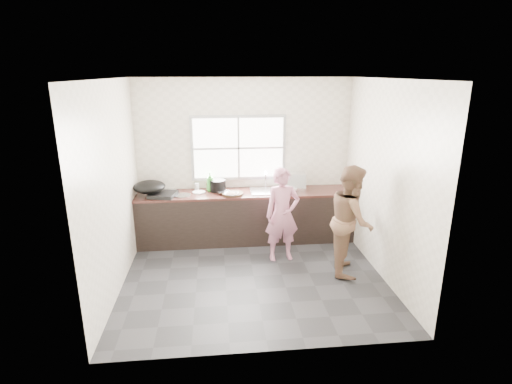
{
  "coord_description": "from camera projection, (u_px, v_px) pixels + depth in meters",
  "views": [
    {
      "loc": [
        -0.49,
        -5.05,
        2.78
      ],
      "look_at": [
        0.1,
        0.65,
        1.05
      ],
      "focal_mm": 28.0,
      "sensor_mm": 36.0,
      "label": 1
    }
  ],
  "objects": [
    {
      "name": "bowl_mince",
      "position": [
        231.0,
        194.0,
        6.42
      ],
      "size": [
        0.29,
        0.29,
        0.06
      ],
      "primitive_type": "imported",
      "rotation": [
        0.0,
        0.0,
        -0.33
      ],
      "color": "silver",
      "rests_on": "countertop"
    },
    {
      "name": "wall_left",
      "position": [
        113.0,
        189.0,
        5.1
      ],
      "size": [
        0.01,
        3.2,
        2.7
      ],
      "primitive_type": "cube",
      "color": "beige",
      "rests_on": "ground"
    },
    {
      "name": "sink",
      "position": [
        267.0,
        191.0,
        6.67
      ],
      "size": [
        0.55,
        0.45,
        0.02
      ],
      "primitive_type": "cube",
      "color": "silver",
      "rests_on": "countertop"
    },
    {
      "name": "person_side",
      "position": [
        351.0,
        220.0,
        5.61
      ],
      "size": [
        0.76,
        0.88,
        1.57
      ],
      "primitive_type": "imported",
      "rotation": [
        0.0,
        0.0,
        1.33
      ],
      "color": "brown",
      "rests_on": "floor"
    },
    {
      "name": "cabinet",
      "position": [
        246.0,
        217.0,
        6.77
      ],
      "size": [
        3.6,
        0.62,
        0.82
      ],
      "primitive_type": "cube",
      "color": "black",
      "rests_on": "floor"
    },
    {
      "name": "dish_rack",
      "position": [
        293.0,
        181.0,
        6.73
      ],
      "size": [
        0.42,
        0.31,
        0.3
      ],
      "primitive_type": "cube",
      "rotation": [
        0.0,
        0.0,
        -0.09
      ],
      "color": "silver",
      "rests_on": "countertop"
    },
    {
      "name": "bottle_brown_tall",
      "position": [
        210.0,
        185.0,
        6.71
      ],
      "size": [
        0.11,
        0.11,
        0.18
      ],
      "primitive_type": "imported",
      "rotation": [
        0.0,
        0.0,
        -0.37
      ],
      "color": "#422710",
      "rests_on": "countertop"
    },
    {
      "name": "wall_back",
      "position": [
        244.0,
        159.0,
        6.8
      ],
      "size": [
        3.6,
        0.01,
        2.7
      ],
      "primitive_type": "cube",
      "color": "beige",
      "rests_on": "ground"
    },
    {
      "name": "ceiling",
      "position": [
        253.0,
        78.0,
        4.88
      ],
      "size": [
        3.6,
        3.2,
        0.01
      ],
      "primitive_type": "cube",
      "color": "silver",
      "rests_on": "wall_back"
    },
    {
      "name": "bottle_brown_short",
      "position": [
        216.0,
        185.0,
        6.77
      ],
      "size": [
        0.16,
        0.16,
        0.16
      ],
      "primitive_type": "imported",
      "rotation": [
        0.0,
        0.0,
        0.36
      ],
      "color": "#3E2A0F",
      "rests_on": "countertop"
    },
    {
      "name": "cutting_board",
      "position": [
        232.0,
        194.0,
        6.49
      ],
      "size": [
        0.44,
        0.44,
        0.03
      ],
      "primitive_type": "cylinder",
      "rotation": [
        0.0,
        0.0,
        -0.29
      ],
      "color": "#2F2012",
      "rests_on": "countertop"
    },
    {
      "name": "bowl_crabs",
      "position": [
        290.0,
        190.0,
        6.67
      ],
      "size": [
        0.22,
        0.22,
        0.07
      ],
      "primitive_type": "imported",
      "rotation": [
        0.0,
        0.0,
        -0.09
      ],
      "color": "white",
      "rests_on": "countertop"
    },
    {
      "name": "plate_food",
      "position": [
        199.0,
        192.0,
        6.6
      ],
      "size": [
        0.21,
        0.21,
        0.02
      ],
      "primitive_type": "cylinder",
      "rotation": [
        0.0,
        0.0,
        -0.02
      ],
      "color": "silver",
      "rests_on": "countertop"
    },
    {
      "name": "pot_lid_right",
      "position": [
        169.0,
        190.0,
        6.73
      ],
      "size": [
        0.31,
        0.31,
        0.01
      ],
      "primitive_type": "cylinder",
      "rotation": [
        0.0,
        0.0,
        0.34
      ],
      "color": "silver",
      "rests_on": "countertop"
    },
    {
      "name": "burner",
      "position": [
        163.0,
        195.0,
        6.4
      ],
      "size": [
        0.47,
        0.47,
        0.06
      ],
      "primitive_type": "cube",
      "rotation": [
        0.0,
        0.0,
        -0.24
      ],
      "color": "black",
      "rests_on": "countertop"
    },
    {
      "name": "window_glazing",
      "position": [
        239.0,
        148.0,
        6.69
      ],
      "size": [
        1.5,
        0.01,
        1.0
      ],
      "primitive_type": "cube",
      "color": "white",
      "rests_on": "window_frame"
    },
    {
      "name": "wall_front",
      "position": [
        270.0,
        231.0,
        3.74
      ],
      "size": [
        3.6,
        0.01,
        2.7
      ],
      "primitive_type": "cube",
      "color": "beige",
      "rests_on": "ground"
    },
    {
      "name": "wok",
      "position": [
        149.0,
        187.0,
        6.38
      ],
      "size": [
        0.55,
        0.55,
        0.19
      ],
      "primitive_type": "ellipsoid",
      "rotation": [
        0.0,
        0.0,
        -0.1
      ],
      "color": "black",
      "rests_on": "burner"
    },
    {
      "name": "wall_right",
      "position": [
        385.0,
        181.0,
        5.45
      ],
      "size": [
        0.01,
        3.2,
        2.7
      ],
      "primitive_type": "cube",
      "color": "beige",
      "rests_on": "ground"
    },
    {
      "name": "bowl_held",
      "position": [
        279.0,
        190.0,
        6.63
      ],
      "size": [
        0.24,
        0.24,
        0.06
      ],
      "primitive_type": "imported",
      "rotation": [
        0.0,
        0.0,
        0.39
      ],
      "color": "silver",
      "rests_on": "countertop"
    },
    {
      "name": "woman",
      "position": [
        282.0,
        218.0,
        6.02
      ],
      "size": [
        0.52,
        0.37,
        1.34
      ],
      "primitive_type": "imported",
      "rotation": [
        0.0,
        0.0,
        0.11
      ],
      "color": "#BE728D",
      "rests_on": "floor"
    },
    {
      "name": "window_frame",
      "position": [
        238.0,
        148.0,
        6.72
      ],
      "size": [
        1.6,
        0.05,
        1.1
      ],
      "primitive_type": "cube",
      "color": "#9EA0A5",
      "rests_on": "wall_back"
    },
    {
      "name": "black_pot",
      "position": [
        218.0,
        186.0,
        6.67
      ],
      "size": [
        0.32,
        0.32,
        0.19
      ],
      "primitive_type": "cylinder",
      "rotation": [
        0.0,
        0.0,
        0.21
      ],
      "color": "black",
      "rests_on": "countertop"
    },
    {
      "name": "bottle_green",
      "position": [
        210.0,
        182.0,
        6.66
      ],
      "size": [
        0.16,
        0.16,
        0.33
      ],
      "primitive_type": "imported",
      "rotation": [
        0.0,
        0.0,
        -0.37
      ],
      "color": "#338A2D",
      "rests_on": "countertop"
    },
    {
      "name": "pot_lid_left",
      "position": [
        182.0,
        195.0,
        6.44
      ],
      "size": [
        0.33,
        0.33,
        0.01
      ],
      "primitive_type": "cylinder",
      "rotation": [
        0.0,
        0.0,
        0.28
      ],
      "color": "#B1B4B8",
      "rests_on": "countertop"
    },
    {
      "name": "glass_jar",
      "position": [
        197.0,
        186.0,
        6.76
      ],
      "size": [
        0.09,
        0.09,
        0.11
      ],
      "primitive_type": "cylinder",
      "rotation": [
        0.0,
        0.0,
        0.12
      ],
      "color": "silver",
      "rests_on": "countertop"
    },
    {
      "name": "faucet",
      "position": [
        265.0,
        180.0,
        6.82
      ],
      "size": [
        0.02,
        0.02,
        0.3
      ],
      "primitive_type": "cylinder",
      "color": "silver",
      "rests_on": "countertop"
    },
    {
      "name": "cleaver",
      "position": [
        223.0,
        191.0,
        6.53
      ],
      "size": [
        0.23,
        0.2,
        0.01
      ],
      "primitive_type": "cube",
      "rotation": [
        0.0,
        0.0,
        0.55
      ],
      "color": "silver",
      "rests_on": "cutting_board"
    },
    {
      "name": "floor",
      "position": [
        254.0,
        276.0,
        5.66
      ],
      "size": [
        3.6,
        3.2,
        0.01
      ],
      "primitive_type": "cube",
      "color": "#28282B",
      "rests_on": "ground"
    },
    {
      "name": "countertop",
      "position": [
        246.0,
        193.0,
        6.65
      ],
      "size": [
        3.6,
        0.64,
        0.04
      ],
      "primitive_type": "cube",
      "color": "#391C17",
      "rests_on": "cabinet"
    }
  ]
}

